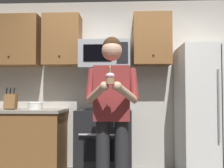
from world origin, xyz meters
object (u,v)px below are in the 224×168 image
at_px(microwave, 105,55).
at_px(person, 112,108).
at_px(bowl_large_white, 35,106).
at_px(refrigerator, 212,111).
at_px(oven_range, 104,142).
at_px(cupcake, 111,78).
at_px(knife_block, 11,101).

height_order(microwave, person, microwave).
bearing_deg(bowl_large_white, refrigerator, -0.84).
bearing_deg(refrigerator, oven_range, 178.50).
relative_size(refrigerator, bowl_large_white, 8.45).
xyz_separation_m(person, cupcake, (0.00, -0.33, 0.30)).
bearing_deg(oven_range, bowl_large_white, -179.86).
height_order(oven_range, refrigerator, refrigerator).
relative_size(refrigerator, knife_block, 5.63).
xyz_separation_m(oven_range, microwave, (0.00, 0.12, 1.26)).
bearing_deg(bowl_large_white, microwave, 6.95).
distance_m(oven_range, cupcake, 1.49).
xyz_separation_m(oven_range, knife_block, (-1.34, -0.03, 0.57)).
xyz_separation_m(microwave, person, (0.15, -1.02, -0.72)).
bearing_deg(cupcake, oven_range, 97.13).
relative_size(microwave, person, 0.42).
relative_size(microwave, bowl_large_white, 3.47).
relative_size(knife_block, cupcake, 1.84).
bearing_deg(person, bowl_large_white, 142.08).
xyz_separation_m(oven_range, cupcake, (0.15, -1.23, 0.83)).
bearing_deg(oven_range, microwave, 89.98).
xyz_separation_m(microwave, cupcake, (0.15, -1.35, -0.43)).
bearing_deg(knife_block, oven_range, 1.25).
xyz_separation_m(refrigerator, person, (-1.35, -0.86, 0.10)).
bearing_deg(bowl_large_white, cupcake, -46.79).
bearing_deg(refrigerator, bowl_large_white, 179.16).
xyz_separation_m(oven_range, person, (0.15, -0.90, 0.53)).
distance_m(oven_range, person, 1.06).
bearing_deg(refrigerator, microwave, 173.97).
distance_m(bowl_large_white, cupcake, 1.71).
distance_m(bowl_large_white, person, 1.46).
distance_m(oven_range, refrigerator, 1.56).
relative_size(oven_range, bowl_large_white, 4.37).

